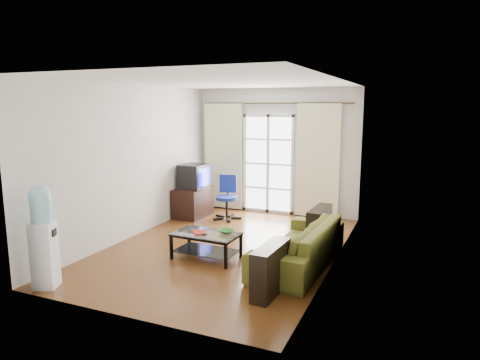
% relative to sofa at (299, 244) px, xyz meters
% --- Properties ---
extents(floor, '(5.20, 5.20, 0.00)m').
position_rel_sofa_xyz_m(floor, '(-1.33, 0.28, -0.32)').
color(floor, brown).
rests_on(floor, ground).
extents(ceiling, '(5.20, 5.20, 0.00)m').
position_rel_sofa_xyz_m(ceiling, '(-1.33, 0.28, 2.38)').
color(ceiling, white).
rests_on(ceiling, wall_back).
extents(wall_back, '(3.60, 0.02, 2.70)m').
position_rel_sofa_xyz_m(wall_back, '(-1.33, 2.88, 1.03)').
color(wall_back, silver).
rests_on(wall_back, floor).
extents(wall_front, '(3.60, 0.02, 2.70)m').
position_rel_sofa_xyz_m(wall_front, '(-1.33, -2.32, 1.03)').
color(wall_front, silver).
rests_on(wall_front, floor).
extents(wall_left, '(0.02, 5.20, 2.70)m').
position_rel_sofa_xyz_m(wall_left, '(-3.13, 0.28, 1.03)').
color(wall_left, silver).
rests_on(wall_left, floor).
extents(wall_right, '(0.02, 5.20, 2.70)m').
position_rel_sofa_xyz_m(wall_right, '(0.47, 0.28, 1.03)').
color(wall_right, silver).
rests_on(wall_right, floor).
extents(french_door, '(1.16, 0.06, 2.15)m').
position_rel_sofa_xyz_m(french_door, '(-1.48, 2.82, 0.76)').
color(french_door, white).
rests_on(french_door, wall_back).
extents(curtain_rod, '(3.30, 0.04, 0.04)m').
position_rel_sofa_xyz_m(curtain_rod, '(-1.33, 2.78, 2.06)').
color(curtain_rod, '#4C3F2D').
rests_on(curtain_rod, wall_back).
extents(curtain_left, '(0.90, 0.07, 2.35)m').
position_rel_sofa_xyz_m(curtain_left, '(-2.53, 2.76, 0.88)').
color(curtain_left, beige).
rests_on(curtain_left, curtain_rod).
extents(curtain_right, '(0.90, 0.07, 2.35)m').
position_rel_sofa_xyz_m(curtain_right, '(-0.38, 2.76, 0.88)').
color(curtain_right, beige).
rests_on(curtain_right, curtain_rod).
extents(radiator, '(0.64, 0.12, 0.64)m').
position_rel_sofa_xyz_m(radiator, '(-0.53, 2.78, 0.01)').
color(radiator, '#9A999C').
rests_on(radiator, floor).
extents(sofa, '(2.26, 1.08, 0.63)m').
position_rel_sofa_xyz_m(sofa, '(0.00, 0.00, 0.00)').
color(sofa, brown).
rests_on(sofa, floor).
extents(coffee_table, '(1.02, 0.61, 0.41)m').
position_rel_sofa_xyz_m(coffee_table, '(-1.38, -0.32, -0.06)').
color(coffee_table, silver).
rests_on(coffee_table, floor).
extents(bowl, '(0.36, 0.36, 0.06)m').
position_rel_sofa_xyz_m(bowl, '(-1.09, -0.20, 0.12)').
color(bowl, '#348F49').
rests_on(bowl, coffee_table).
extents(book, '(0.42, 0.42, 0.02)m').
position_rel_sofa_xyz_m(book, '(-1.54, -0.41, 0.10)').
color(book, maroon).
rests_on(book, coffee_table).
extents(remote, '(0.19, 0.07, 0.02)m').
position_rel_sofa_xyz_m(remote, '(-1.41, -0.41, 0.10)').
color(remote, black).
rests_on(remote, coffee_table).
extents(tv_stand, '(0.57, 0.85, 0.62)m').
position_rel_sofa_xyz_m(tv_stand, '(-2.82, 1.82, -0.01)').
color(tv_stand, black).
rests_on(tv_stand, floor).
extents(crt_tv, '(0.59, 0.58, 0.50)m').
position_rel_sofa_xyz_m(crt_tv, '(-2.82, 1.87, 0.55)').
color(crt_tv, black).
rests_on(crt_tv, tv_stand).
extents(task_chair, '(0.77, 0.77, 0.91)m').
position_rel_sofa_xyz_m(task_chair, '(-2.07, 1.95, -0.05)').
color(task_chair, black).
rests_on(task_chair, floor).
extents(water_cooler, '(0.36, 0.36, 1.36)m').
position_rel_sofa_xyz_m(water_cooler, '(-2.80, -2.07, 0.39)').
color(water_cooler, white).
rests_on(water_cooler, floor).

